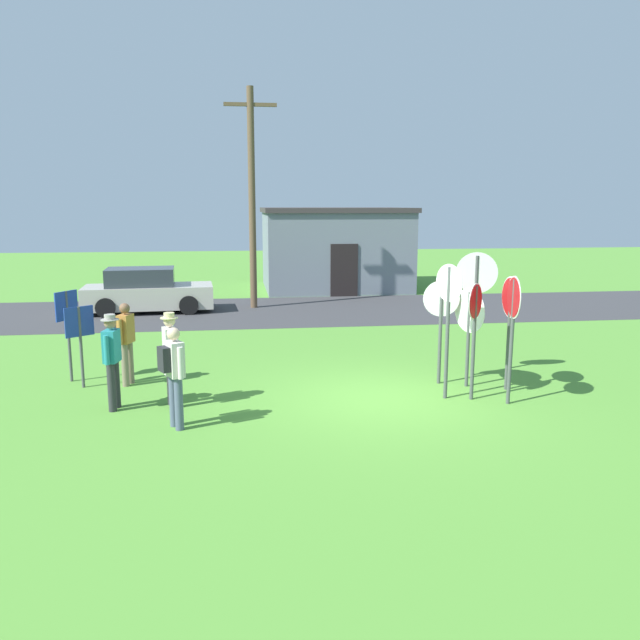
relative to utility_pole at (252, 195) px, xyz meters
The scene contains 18 objects.
ground_plane 12.11m from the utility_pole, 80.01° to the right, with size 80.00×80.00×0.00m, color #518E33.
street_asphalt 4.52m from the utility_pole, 23.51° to the right, with size 60.00×6.40×0.01m, color #38383A.
building_background 6.53m from the utility_pole, 53.27° to the left, with size 6.22×5.32×3.50m.
utility_pole is the anchor object (origin of this frame).
parked_car_on_street 4.93m from the utility_pole, behind, with size 4.41×2.24×1.51m.
stop_sign_leaning_right 12.17m from the utility_pole, 66.95° to the right, with size 0.07×0.82×2.27m.
stop_sign_far_back 11.67m from the utility_pole, 69.55° to the right, with size 0.31×0.84×2.00m.
stop_sign_leaning_left 11.22m from the utility_pole, 71.45° to the right, with size 0.72×0.17×2.14m.
stop_sign_low_front 10.99m from the utility_pole, 65.86° to the right, with size 0.84×0.28×2.65m.
stop_sign_rear_right 12.06m from the utility_pole, 73.92° to the right, with size 0.29×0.65×2.56m.
stop_sign_rear_left 12.36m from the utility_pole, 71.98° to the right, with size 0.45×0.53×2.22m.
stop_sign_tallest 12.84m from the utility_pole, 69.96° to the right, with size 0.12×0.77×2.38m.
person_near_signs 11.73m from the utility_pole, 99.26° to the right, with size 0.32×0.55×1.74m.
person_in_teal 10.48m from the utility_pole, 106.62° to the right, with size 0.43×0.55×1.69m.
person_holding_notes 12.86m from the utility_pole, 97.65° to the right, with size 0.45×0.51×1.69m.
person_on_left 11.98m from the utility_pole, 104.16° to the right, with size 0.31×0.56×1.74m.
info_panel_leftmost 10.42m from the utility_pole, 113.85° to the right, with size 0.33×0.53×1.90m.
info_panel_middle 10.78m from the utility_pole, 110.98° to the right, with size 0.48×0.40×1.65m.
Camera 1 is at (-2.61, -11.36, 3.63)m, focal length 35.72 mm.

